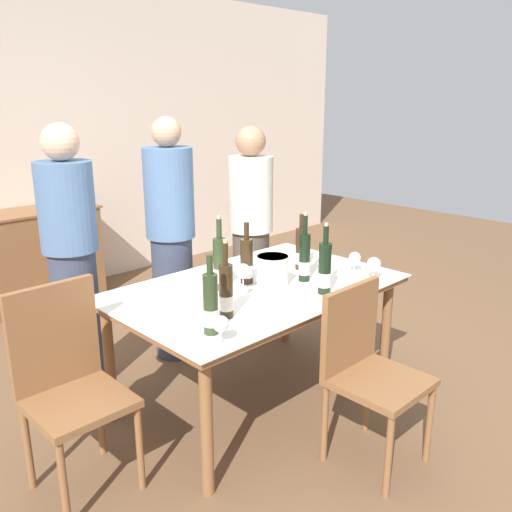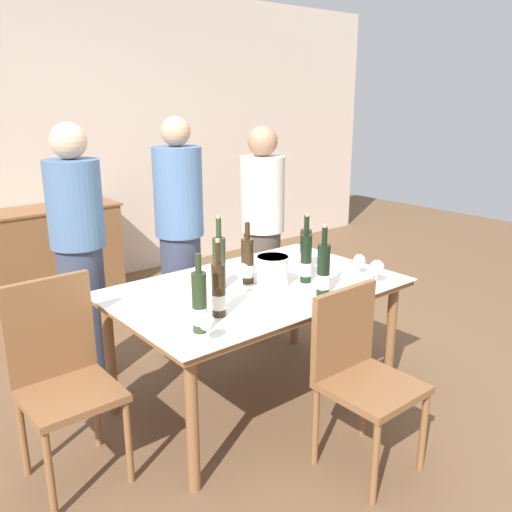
# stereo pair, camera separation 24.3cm
# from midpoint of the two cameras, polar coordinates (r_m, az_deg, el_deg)

# --- Properties ---
(ground_plane) EXTENTS (12.00, 12.00, 0.00)m
(ground_plane) POSITION_cam_midpoint_polar(r_m,az_deg,el_deg) (3.44, -2.09, -14.84)
(ground_plane) COLOR brown
(back_wall) EXTENTS (8.00, 0.10, 2.80)m
(back_wall) POSITION_cam_midpoint_polar(r_m,az_deg,el_deg) (5.37, -23.22, 11.07)
(back_wall) COLOR beige
(back_wall) RESTS_ON ground_plane
(sideboard_cabinet) EXTENTS (1.52, 0.46, 0.84)m
(sideboard_cabinet) POSITION_cam_midpoint_polar(r_m,az_deg,el_deg) (5.12, -25.49, -0.61)
(sideboard_cabinet) COLOR brown
(sideboard_cabinet) RESTS_ON ground_plane
(dining_table) EXTENTS (1.65, 1.04, 0.74)m
(dining_table) POSITION_cam_midpoint_polar(r_m,az_deg,el_deg) (3.14, -2.22, -4.35)
(dining_table) COLOR brown
(dining_table) RESTS_ON ground_plane
(ice_bucket) EXTENTS (0.19, 0.19, 0.18)m
(ice_bucket) POSITION_cam_midpoint_polar(r_m,az_deg,el_deg) (3.09, -0.49, -1.51)
(ice_bucket) COLOR white
(ice_bucket) RESTS_ON dining_table
(wine_bottle_0) EXTENTS (0.07, 0.07, 0.40)m
(wine_bottle_0) POSITION_cam_midpoint_polar(r_m,az_deg,el_deg) (2.97, 4.93, -1.43)
(wine_bottle_0) COLOR black
(wine_bottle_0) RESTS_ON dining_table
(wine_bottle_1) EXTENTS (0.07, 0.07, 0.35)m
(wine_bottle_1) POSITION_cam_midpoint_polar(r_m,az_deg,el_deg) (3.39, 2.73, 0.65)
(wine_bottle_1) COLOR #332314
(wine_bottle_1) RESTS_ON dining_table
(wine_bottle_2) EXTENTS (0.07, 0.07, 0.42)m
(wine_bottle_2) POSITION_cam_midpoint_polar(r_m,az_deg,el_deg) (3.04, -6.13, -0.95)
(wine_bottle_2) COLOR #28381E
(wine_bottle_2) RESTS_ON dining_table
(wine_bottle_3) EXTENTS (0.08, 0.08, 0.36)m
(wine_bottle_3) POSITION_cam_midpoint_polar(r_m,az_deg,el_deg) (3.13, -3.26, -0.68)
(wine_bottle_3) COLOR #332314
(wine_bottle_3) RESTS_ON dining_table
(wine_bottle_4) EXTENTS (0.07, 0.07, 0.38)m
(wine_bottle_4) POSITION_cam_midpoint_polar(r_m,az_deg,el_deg) (2.48, -7.61, -5.22)
(wine_bottle_4) COLOR #28381E
(wine_bottle_4) RESTS_ON dining_table
(wine_bottle_5) EXTENTS (0.07, 0.07, 0.41)m
(wine_bottle_5) POSITION_cam_midpoint_polar(r_m,az_deg,el_deg) (3.17, 2.95, -0.24)
(wine_bottle_5) COLOR black
(wine_bottle_5) RESTS_ON dining_table
(wine_bottle_6) EXTENTS (0.07, 0.07, 0.39)m
(wine_bottle_6) POSITION_cam_midpoint_polar(r_m,az_deg,el_deg) (2.66, -5.80, -3.81)
(wine_bottle_6) COLOR #332314
(wine_bottle_6) RESTS_ON dining_table
(wine_glass_0) EXTENTS (0.09, 0.09, 0.16)m
(wine_glass_0) POSITION_cam_midpoint_polar(r_m,az_deg,el_deg) (3.02, -3.69, -1.70)
(wine_glass_0) COLOR white
(wine_glass_0) RESTS_ON dining_table
(wine_glass_1) EXTENTS (0.08, 0.08, 0.13)m
(wine_glass_1) POSITION_cam_midpoint_polar(r_m,az_deg,el_deg) (3.37, 8.33, -0.31)
(wine_glass_1) COLOR white
(wine_glass_1) RESTS_ON dining_table
(wine_glass_2) EXTENTS (0.07, 0.07, 0.13)m
(wine_glass_2) POSITION_cam_midpoint_polar(r_m,az_deg,el_deg) (2.39, -6.65, -7.30)
(wine_glass_2) COLOR white
(wine_glass_2) RESTS_ON dining_table
(wine_glass_3) EXTENTS (0.08, 0.08, 0.14)m
(wine_glass_3) POSITION_cam_midpoint_polar(r_m,az_deg,el_deg) (3.23, 10.22, -0.95)
(wine_glass_3) COLOR white
(wine_glass_3) RESTS_ON dining_table
(chair_left_end) EXTENTS (0.42, 0.42, 0.97)m
(chair_left_end) POSITION_cam_midpoint_polar(r_m,az_deg,el_deg) (2.72, -21.72, -11.74)
(chair_left_end) COLOR brown
(chair_left_end) RESTS_ON ground_plane
(chair_near_front) EXTENTS (0.42, 0.42, 0.90)m
(chair_near_front) POSITION_cam_midpoint_polar(r_m,az_deg,el_deg) (2.76, 9.03, -11.10)
(chair_near_front) COLOR brown
(chair_near_front) RESTS_ON ground_plane
(person_host) EXTENTS (0.33, 0.33, 1.65)m
(person_host) POSITION_cam_midpoint_polar(r_m,az_deg,el_deg) (3.47, -20.72, -0.67)
(person_host) COLOR #383F56
(person_host) RESTS_ON ground_plane
(person_guest_left) EXTENTS (0.33, 0.33, 1.66)m
(person_guest_left) POSITION_cam_midpoint_polar(r_m,az_deg,el_deg) (3.75, -10.76, 1.49)
(person_guest_left) COLOR #383F56
(person_guest_left) RESTS_ON ground_plane
(person_guest_right) EXTENTS (0.33, 0.33, 1.58)m
(person_guest_right) POSITION_cam_midpoint_polar(r_m,az_deg,el_deg) (4.10, -2.24, 2.50)
(person_guest_right) COLOR #51473D
(person_guest_right) RESTS_ON ground_plane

